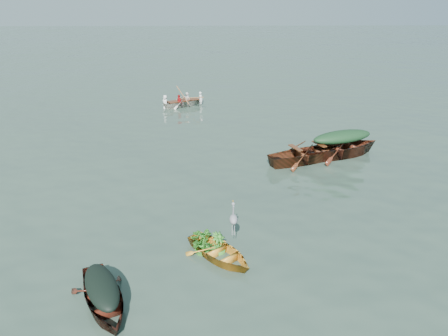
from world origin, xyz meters
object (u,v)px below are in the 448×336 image
object	(u,v)px
green_tarp_boat	(340,156)
rowed_boat	(183,106)
heron	(233,224)
dark_covered_boat	(104,306)
yellow_dinghy	(220,258)
open_wooden_boat	(306,162)

from	to	relation	value
green_tarp_boat	rowed_boat	distance (m)	11.12
green_tarp_boat	rowed_boat	size ratio (longest dim) A/B	1.43
green_tarp_boat	heron	xyz separation A→B (m)	(-4.84, -6.96, 0.81)
dark_covered_boat	rowed_boat	bearing A→B (deg)	62.57
dark_covered_boat	yellow_dinghy	bearing A→B (deg)	9.37
dark_covered_boat	green_tarp_boat	size ratio (longest dim) A/B	0.65
rowed_boat	heron	distance (m)	15.68
open_wooden_boat	rowed_boat	xyz separation A→B (m)	(-5.58, 9.10, 0.00)
dark_covered_boat	heron	bearing A→B (deg)	11.15
open_wooden_boat	heron	bearing A→B (deg)	130.38
yellow_dinghy	green_tarp_boat	world-z (taller)	green_tarp_boat
yellow_dinghy	green_tarp_boat	xyz separation A→B (m)	(5.22, 7.36, 0.00)
heron	yellow_dinghy	bearing A→B (deg)	-174.81
open_wooden_boat	rowed_boat	distance (m)	10.68
yellow_dinghy	rowed_boat	size ratio (longest dim) A/B	0.77
dark_covered_boat	green_tarp_boat	world-z (taller)	green_tarp_boat
open_wooden_boat	heron	xyz separation A→B (m)	(-3.29, -6.39, 0.81)
open_wooden_boat	dark_covered_boat	bearing A→B (deg)	121.41
yellow_dinghy	heron	size ratio (longest dim) A/B	2.94
rowed_boat	dark_covered_boat	bearing A→B (deg)	147.95
heron	dark_covered_boat	bearing A→B (deg)	174.90
green_tarp_boat	heron	bearing A→B (deg)	125.05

